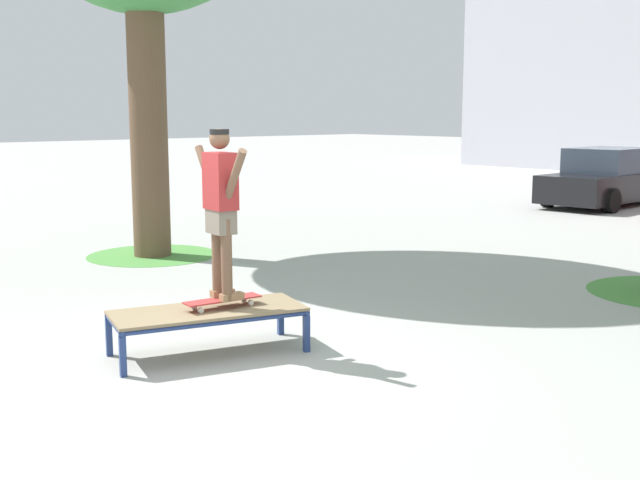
% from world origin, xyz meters
% --- Properties ---
extents(ground_plane, '(120.00, 120.00, 0.00)m').
position_xyz_m(ground_plane, '(0.00, 0.00, 0.00)').
color(ground_plane, '#A8A8A3').
extents(skate_box, '(1.28, 2.04, 0.46)m').
position_xyz_m(skate_box, '(-0.35, 0.14, 0.41)').
color(skate_box, navy).
rests_on(skate_box, ground).
extents(skateboard, '(0.30, 0.82, 0.09)m').
position_xyz_m(skateboard, '(-0.31, 0.29, 0.54)').
color(skateboard, '#B23333').
rests_on(skateboard, skate_box).
extents(skater, '(1.00, 0.32, 1.69)m').
position_xyz_m(skater, '(-0.31, 0.29, 1.53)').
color(skater, brown).
rests_on(skater, skateboard).
extents(grass_patch_near_left, '(2.21, 2.21, 0.01)m').
position_xyz_m(grass_patch_near_left, '(-5.68, 2.57, 0.00)').
color(grass_patch_near_left, '#519342').
rests_on(grass_patch_near_left, ground).
extents(car_black, '(2.07, 4.27, 1.50)m').
position_xyz_m(car_black, '(-4.31, 15.12, 0.69)').
color(car_black, black).
rests_on(car_black, ground).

